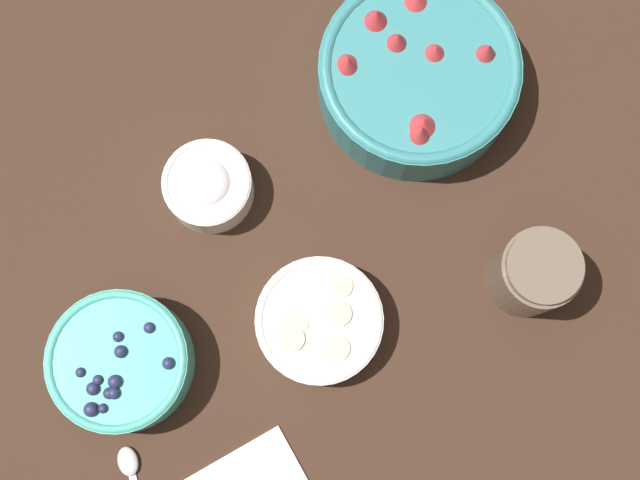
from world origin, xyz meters
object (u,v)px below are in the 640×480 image
bowl_blueberries (120,362)px  bowl_bananas (319,321)px  jar_chocolate (533,273)px  bowl_cream (208,186)px  bowl_strawberries (418,75)px

bowl_blueberries → bowl_bananas: bearing=144.7°
bowl_blueberries → jar_chocolate: bearing=144.9°
bowl_cream → jar_chocolate: size_ratio=0.96×
bowl_cream → bowl_blueberries: bearing=18.5°
bowl_strawberries → bowl_bananas: bearing=21.1°
bowl_blueberries → bowl_cream: size_ratio=1.52×
bowl_bananas → jar_chocolate: size_ratio=1.34×
bowl_strawberries → bowl_bananas: (0.28, 0.11, -0.02)m
bowl_strawberries → jar_chocolate: 0.26m
bowl_strawberries → bowl_cream: 0.27m
bowl_blueberries → bowl_bananas: size_ratio=1.09×
bowl_bananas → jar_chocolate: bearing=145.2°
bowl_cream → jar_chocolate: 0.37m
bowl_bananas → jar_chocolate: 0.24m
bowl_bananas → jar_chocolate: jar_chocolate is taller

